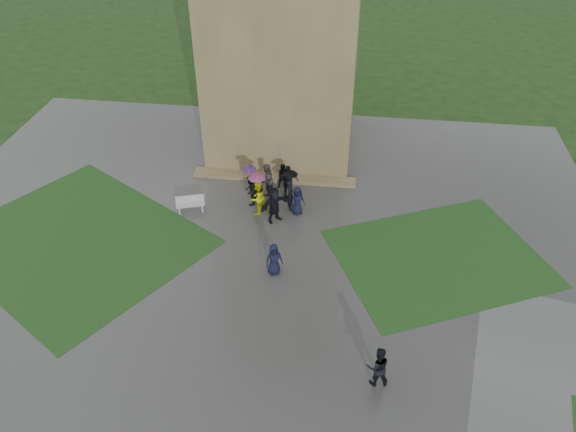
# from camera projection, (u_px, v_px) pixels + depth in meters

# --- Properties ---
(ground) EXTENTS (120.00, 120.00, 0.00)m
(ground) POSITION_uv_depth(u_px,v_px,m) (235.00, 321.00, 22.65)
(ground) COLOR black
(plaza) EXTENTS (34.00, 34.00, 0.02)m
(plaza) POSITION_uv_depth(u_px,v_px,m) (244.00, 286.00, 24.23)
(plaza) COLOR #333331
(plaza) RESTS_ON ground
(lawn_inset_left) EXTENTS (14.10, 13.46, 0.01)m
(lawn_inset_left) POSITION_uv_depth(u_px,v_px,m) (77.00, 241.00, 26.70)
(lawn_inset_left) COLOR #153612
(lawn_inset_left) RESTS_ON plaza
(lawn_inset_right) EXTENTS (11.12, 10.15, 0.01)m
(lawn_inset_right) POSITION_uv_depth(u_px,v_px,m) (439.00, 258.00, 25.73)
(lawn_inset_right) COLOR #153612
(lawn_inset_right) RESTS_ON plaza
(tower_plinth) EXTENTS (9.00, 0.80, 0.22)m
(tower_plinth) POSITION_uv_depth(u_px,v_px,m) (274.00, 177.00, 31.00)
(tower_plinth) COLOR brown
(tower_plinth) RESTS_ON plaza
(bench) EXTENTS (1.51, 0.88, 0.84)m
(bench) POSITION_uv_depth(u_px,v_px,m) (190.00, 204.00, 28.43)
(bench) COLOR #AAAAA5
(bench) RESTS_ON plaza
(visitor_cluster) EXTENTS (3.34, 4.25, 2.51)m
(visitor_cluster) POSITION_uv_depth(u_px,v_px,m) (273.00, 187.00, 28.44)
(visitor_cluster) COLOR black
(visitor_cluster) RESTS_ON plaza
(pedestrian_mid) EXTENTS (0.92, 0.81, 1.57)m
(pedestrian_mid) POSITION_uv_depth(u_px,v_px,m) (274.00, 259.00, 24.46)
(pedestrian_mid) COLOR black
(pedestrian_mid) RESTS_ON plaza
(pedestrian_near) EXTENTS (0.92, 0.63, 1.74)m
(pedestrian_near) POSITION_uv_depth(u_px,v_px,m) (378.00, 367.00, 19.73)
(pedestrian_near) COLOR black
(pedestrian_near) RESTS_ON plaza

